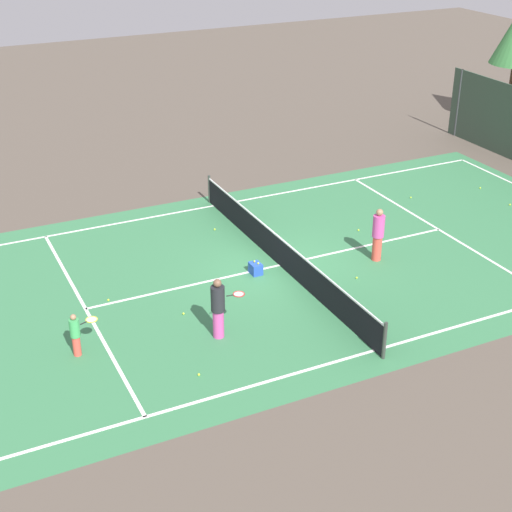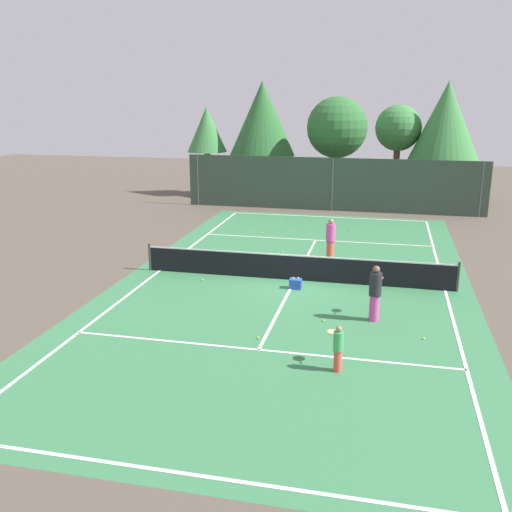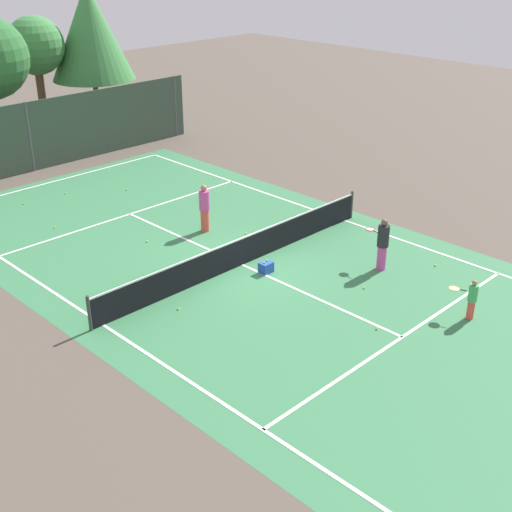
{
  "view_description": "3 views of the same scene",
  "coord_description": "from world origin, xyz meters",
  "px_view_note": "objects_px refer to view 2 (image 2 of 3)",
  "views": [
    {
      "loc": [
        19.42,
        -10.24,
        11.38
      ],
      "look_at": [
        0.47,
        -1.09,
        0.79
      ],
      "focal_mm": 53.4,
      "sensor_mm": 36.0,
      "label": 1
    },
    {
      "loc": [
        3.18,
        -20.75,
        6.86
      ],
      "look_at": [
        -1.36,
        -0.71,
        1.07
      ],
      "focal_mm": 40.45,
      "sensor_mm": 36.0,
      "label": 2
    },
    {
      "loc": [
        -14.28,
        -14.97,
        10.22
      ],
      "look_at": [
        -0.31,
        -0.97,
        0.76
      ],
      "focal_mm": 48.17,
      "sensor_mm": 36.0,
      "label": 3
    }
  ],
  "objects_px": {
    "player_1": "(375,293)",
    "player_2": "(338,347)",
    "tennis_ball_8": "(281,220)",
    "tennis_ball_9": "(258,338)",
    "tennis_ball_2": "(314,222)",
    "tennis_ball_6": "(424,338)",
    "tennis_ball_5": "(202,280)",
    "player_0": "(330,239)",
    "tennis_ball_0": "(324,321)",
    "tennis_ball_7": "(283,252)",
    "tennis_ball_1": "(351,230)",
    "tennis_ball_3": "(262,233)",
    "ball_crate": "(296,284)",
    "tennis_ball_4": "(347,269)"
  },
  "relations": [
    {
      "from": "tennis_ball_2",
      "to": "ball_crate",
      "type": "bearing_deg",
      "value": -86.11
    },
    {
      "from": "tennis_ball_7",
      "to": "ball_crate",
      "type": "bearing_deg",
      "value": -74.4
    },
    {
      "from": "tennis_ball_1",
      "to": "tennis_ball_7",
      "type": "bearing_deg",
      "value": -117.95
    },
    {
      "from": "tennis_ball_0",
      "to": "tennis_ball_9",
      "type": "distance_m",
      "value": 2.44
    },
    {
      "from": "player_0",
      "to": "tennis_ball_7",
      "type": "height_order",
      "value": "player_0"
    },
    {
      "from": "tennis_ball_0",
      "to": "tennis_ball_4",
      "type": "xyz_separation_m",
      "value": [
        0.33,
        5.68,
        0.0
      ]
    },
    {
      "from": "tennis_ball_6",
      "to": "ball_crate",
      "type": "bearing_deg",
      "value": 139.6
    },
    {
      "from": "tennis_ball_4",
      "to": "tennis_ball_6",
      "type": "height_order",
      "value": "same"
    },
    {
      "from": "tennis_ball_8",
      "to": "tennis_ball_2",
      "type": "bearing_deg",
      "value": -4.34
    },
    {
      "from": "tennis_ball_6",
      "to": "tennis_ball_2",
      "type": "bearing_deg",
      "value": 108.9
    },
    {
      "from": "tennis_ball_2",
      "to": "tennis_ball_8",
      "type": "xyz_separation_m",
      "value": [
        -1.86,
        0.14,
        0.0
      ]
    },
    {
      "from": "tennis_ball_5",
      "to": "tennis_ball_7",
      "type": "distance_m",
      "value": 5.13
    },
    {
      "from": "tennis_ball_2",
      "to": "tennis_ball_6",
      "type": "height_order",
      "value": "same"
    },
    {
      "from": "tennis_ball_0",
      "to": "tennis_ball_5",
      "type": "height_order",
      "value": "same"
    },
    {
      "from": "player_2",
      "to": "ball_crate",
      "type": "xyz_separation_m",
      "value": [
        -2.06,
        6.2,
        -0.47
      ]
    },
    {
      "from": "tennis_ball_0",
      "to": "tennis_ball_8",
      "type": "xyz_separation_m",
      "value": [
        -3.99,
        14.33,
        0.0
      ]
    },
    {
      "from": "tennis_ball_2",
      "to": "player_1",
      "type": "bearing_deg",
      "value": -75.13
    },
    {
      "from": "tennis_ball_1",
      "to": "tennis_ball_3",
      "type": "distance_m",
      "value": 4.62
    },
    {
      "from": "tennis_ball_6",
      "to": "tennis_ball_5",
      "type": "bearing_deg",
      "value": 154.38
    },
    {
      "from": "tennis_ball_8",
      "to": "tennis_ball_9",
      "type": "relative_size",
      "value": 1.0
    },
    {
      "from": "ball_crate",
      "to": "tennis_ball_1",
      "type": "height_order",
      "value": "ball_crate"
    },
    {
      "from": "player_0",
      "to": "tennis_ball_9",
      "type": "xyz_separation_m",
      "value": [
        -1.19,
        -8.71,
        -0.89
      ]
    },
    {
      "from": "tennis_ball_6",
      "to": "player_0",
      "type": "bearing_deg",
      "value": 114.41
    },
    {
      "from": "tennis_ball_1",
      "to": "tennis_ball_4",
      "type": "distance_m",
      "value": 7.03
    },
    {
      "from": "player_1",
      "to": "tennis_ball_8",
      "type": "height_order",
      "value": "player_1"
    },
    {
      "from": "tennis_ball_8",
      "to": "player_0",
      "type": "bearing_deg",
      "value": -64.71
    },
    {
      "from": "player_1",
      "to": "tennis_ball_6",
      "type": "bearing_deg",
      "value": -39.11
    },
    {
      "from": "tennis_ball_2",
      "to": "tennis_ball_0",
      "type": "bearing_deg",
      "value": -81.46
    },
    {
      "from": "player_0",
      "to": "tennis_ball_6",
      "type": "distance_m",
      "value": 8.5
    },
    {
      "from": "tennis_ball_7",
      "to": "tennis_ball_2",
      "type": "bearing_deg",
      "value": 85.16
    },
    {
      "from": "player_0",
      "to": "player_2",
      "type": "bearing_deg",
      "value": -83.2
    },
    {
      "from": "player_1",
      "to": "player_2",
      "type": "relative_size",
      "value": 1.44
    },
    {
      "from": "tennis_ball_6",
      "to": "tennis_ball_1",
      "type": "bearing_deg",
      "value": 102.55
    },
    {
      "from": "ball_crate",
      "to": "tennis_ball_9",
      "type": "height_order",
      "value": "ball_crate"
    },
    {
      "from": "player_1",
      "to": "tennis_ball_7",
      "type": "distance_m",
      "value": 8.39
    },
    {
      "from": "ball_crate",
      "to": "tennis_ball_5",
      "type": "bearing_deg",
      "value": 178.17
    },
    {
      "from": "tennis_ball_8",
      "to": "ball_crate",
      "type": "bearing_deg",
      "value": -76.98
    },
    {
      "from": "player_1",
      "to": "player_2",
      "type": "height_order",
      "value": "player_1"
    },
    {
      "from": "tennis_ball_1",
      "to": "tennis_ball_6",
      "type": "height_order",
      "value": "same"
    },
    {
      "from": "ball_crate",
      "to": "player_0",
      "type": "bearing_deg",
      "value": 78.06
    },
    {
      "from": "player_2",
      "to": "ball_crate",
      "type": "distance_m",
      "value": 6.55
    },
    {
      "from": "tennis_ball_0",
      "to": "tennis_ball_9",
      "type": "xyz_separation_m",
      "value": [
        -1.71,
        -1.73,
        0.0
      ]
    },
    {
      "from": "ball_crate",
      "to": "tennis_ball_6",
      "type": "bearing_deg",
      "value": -40.4
    },
    {
      "from": "player_2",
      "to": "tennis_ball_2",
      "type": "xyz_separation_m",
      "value": [
        -2.83,
        17.41,
        -0.62
      ]
    },
    {
      "from": "tennis_ball_3",
      "to": "tennis_ball_6",
      "type": "distance_m",
      "value": 14.0
    },
    {
      "from": "tennis_ball_2",
      "to": "tennis_ball_6",
      "type": "xyz_separation_m",
      "value": [
        5.1,
        -14.9,
        0.0
      ]
    },
    {
      "from": "player_2",
      "to": "player_0",
      "type": "bearing_deg",
      "value": 96.8
    },
    {
      "from": "player_1",
      "to": "player_2",
      "type": "distance_m",
      "value": 3.8
    },
    {
      "from": "player_2",
      "to": "tennis_ball_2",
      "type": "distance_m",
      "value": 17.65
    },
    {
      "from": "tennis_ball_0",
      "to": "tennis_ball_7",
      "type": "relative_size",
      "value": 1.0
    }
  ]
}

